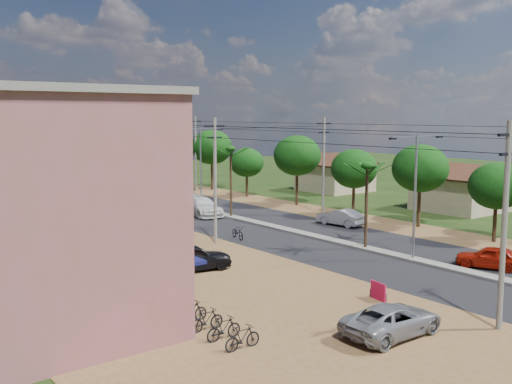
{
  "coord_description": "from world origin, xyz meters",
  "views": [
    {
      "loc": [
        -30.44,
        -23.31,
        9.24
      ],
      "look_at": [
        -1.28,
        14.67,
        3.0
      ],
      "focal_mm": 42.0,
      "sensor_mm": 36.0,
      "label": 1
    }
  ],
  "objects_px": {
    "car_red_near": "(490,258)",
    "car_parked_silver": "(392,321)",
    "car_parked_dark": "(193,258)",
    "parked_scooter_row": "(183,308)",
    "car_white_far": "(202,207)",
    "roadside_sign": "(378,292)",
    "car_silver_mid": "(340,218)",
    "moto_rider_east": "(490,258)"
  },
  "relations": [
    {
      "from": "car_silver_mid",
      "to": "car_parked_dark",
      "type": "relative_size",
      "value": 0.9
    },
    {
      "from": "roadside_sign",
      "to": "car_parked_dark",
      "type": "bearing_deg",
      "value": 123.9
    },
    {
      "from": "car_silver_mid",
      "to": "roadside_sign",
      "type": "relative_size",
      "value": 3.71
    },
    {
      "from": "car_red_near",
      "to": "roadside_sign",
      "type": "bearing_deg",
      "value": -24.73
    },
    {
      "from": "car_silver_mid",
      "to": "car_white_far",
      "type": "relative_size",
      "value": 0.73
    },
    {
      "from": "car_parked_dark",
      "to": "moto_rider_east",
      "type": "distance_m",
      "value": 18.18
    },
    {
      "from": "car_parked_silver",
      "to": "car_parked_dark",
      "type": "distance_m",
      "value": 14.1
    },
    {
      "from": "car_parked_dark",
      "to": "roadside_sign",
      "type": "bearing_deg",
      "value": -147.44
    },
    {
      "from": "car_red_near",
      "to": "car_silver_mid",
      "type": "bearing_deg",
      "value": -125.66
    },
    {
      "from": "car_red_near",
      "to": "car_white_far",
      "type": "relative_size",
      "value": 0.7
    },
    {
      "from": "car_white_far",
      "to": "roadside_sign",
      "type": "height_order",
      "value": "car_white_far"
    },
    {
      "from": "car_red_near",
      "to": "roadside_sign",
      "type": "xyz_separation_m",
      "value": [
        -10.1,
        -0.04,
        -0.21
      ]
    },
    {
      "from": "car_silver_mid",
      "to": "car_parked_dark",
      "type": "height_order",
      "value": "car_parked_dark"
    },
    {
      "from": "car_red_near",
      "to": "car_silver_mid",
      "type": "relative_size",
      "value": 0.95
    },
    {
      "from": "car_silver_mid",
      "to": "parked_scooter_row",
      "type": "relative_size",
      "value": 0.44
    },
    {
      "from": "car_parked_dark",
      "to": "parked_scooter_row",
      "type": "xyz_separation_m",
      "value": [
        -4.74,
        -6.89,
        -0.29
      ]
    },
    {
      "from": "car_red_near",
      "to": "car_silver_mid",
      "type": "xyz_separation_m",
      "value": [
        2.9,
        15.34,
        0.01
      ]
    },
    {
      "from": "car_parked_silver",
      "to": "roadside_sign",
      "type": "relative_size",
      "value": 4.25
    },
    {
      "from": "car_white_far",
      "to": "moto_rider_east",
      "type": "xyz_separation_m",
      "value": [
        4.31,
        -26.17,
        -0.33
      ]
    },
    {
      "from": "car_parked_silver",
      "to": "moto_rider_east",
      "type": "xyz_separation_m",
      "value": [
        14.05,
        4.03,
        -0.16
      ]
    },
    {
      "from": "car_parked_silver",
      "to": "car_parked_dark",
      "type": "xyz_separation_m",
      "value": [
        -1.12,
        14.06,
        0.12
      ]
    },
    {
      "from": "car_parked_silver",
      "to": "roadside_sign",
      "type": "height_order",
      "value": "car_parked_silver"
    },
    {
      "from": "car_silver_mid",
      "to": "moto_rider_east",
      "type": "bearing_deg",
      "value": 74.77
    },
    {
      "from": "car_white_far",
      "to": "car_parked_silver",
      "type": "xyz_separation_m",
      "value": [
        -9.74,
        -30.21,
        -0.16
      ]
    },
    {
      "from": "car_silver_mid",
      "to": "roadside_sign",
      "type": "height_order",
      "value": "car_silver_mid"
    },
    {
      "from": "car_parked_silver",
      "to": "car_parked_dark",
      "type": "height_order",
      "value": "car_parked_dark"
    },
    {
      "from": "car_silver_mid",
      "to": "car_parked_silver",
      "type": "height_order",
      "value": "car_silver_mid"
    },
    {
      "from": "car_white_far",
      "to": "parked_scooter_row",
      "type": "xyz_separation_m",
      "value": [
        -15.59,
        -23.04,
        -0.33
      ]
    },
    {
      "from": "car_red_near",
      "to": "moto_rider_east",
      "type": "bearing_deg",
      "value": -174.66
    },
    {
      "from": "car_parked_silver",
      "to": "car_silver_mid",
      "type": "bearing_deg",
      "value": -40.6
    },
    {
      "from": "car_red_near",
      "to": "parked_scooter_row",
      "type": "bearing_deg",
      "value": -35.43
    },
    {
      "from": "car_red_near",
      "to": "car_parked_silver",
      "type": "bearing_deg",
      "value": -9.78
    },
    {
      "from": "car_parked_silver",
      "to": "moto_rider_east",
      "type": "relative_size",
      "value": 2.51
    },
    {
      "from": "moto_rider_east",
      "to": "roadside_sign",
      "type": "xyz_separation_m",
      "value": [
        -10.81,
        -0.46,
        -0.03
      ]
    },
    {
      "from": "car_white_far",
      "to": "parked_scooter_row",
      "type": "height_order",
      "value": "car_white_far"
    },
    {
      "from": "car_red_near",
      "to": "moto_rider_east",
      "type": "distance_m",
      "value": 0.84
    },
    {
      "from": "car_red_near",
      "to": "parked_scooter_row",
      "type": "relative_size",
      "value": 0.42
    },
    {
      "from": "car_parked_silver",
      "to": "car_parked_dark",
      "type": "bearing_deg",
      "value": 4.51
    },
    {
      "from": "parked_scooter_row",
      "to": "car_silver_mid",
      "type": "bearing_deg",
      "value": 28.11
    },
    {
      "from": "car_red_near",
      "to": "car_parked_silver",
      "type": "height_order",
      "value": "car_red_near"
    },
    {
      "from": "car_white_far",
      "to": "parked_scooter_row",
      "type": "distance_m",
      "value": 27.82
    },
    {
      "from": "car_parked_dark",
      "to": "roadside_sign",
      "type": "relative_size",
      "value": 4.11
    }
  ]
}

